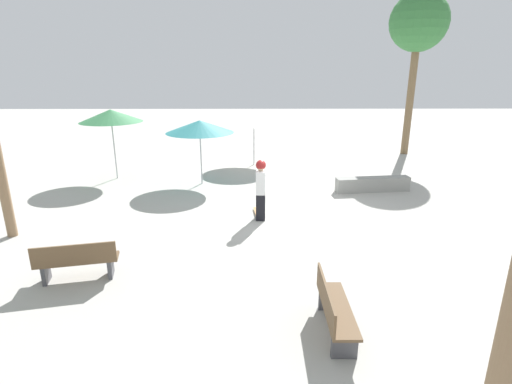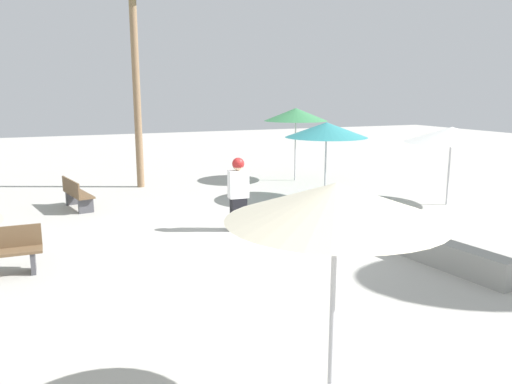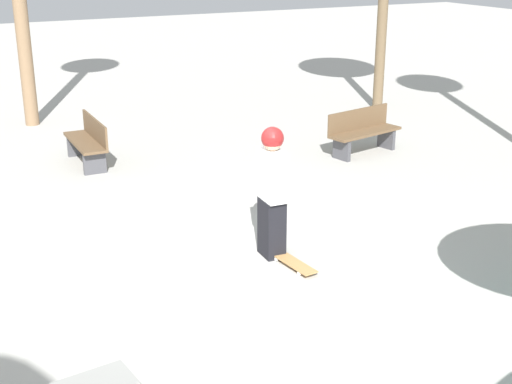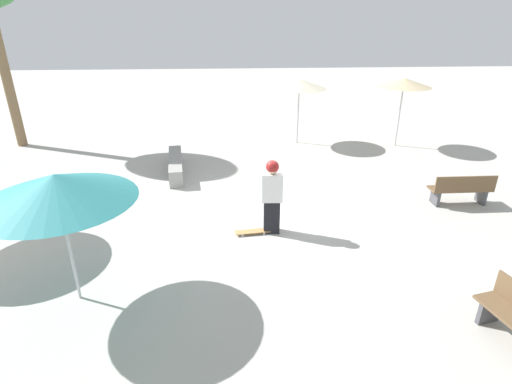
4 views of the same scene
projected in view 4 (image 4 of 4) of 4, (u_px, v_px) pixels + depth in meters
name	position (u px, v px, depth m)	size (l,w,h in m)	color
ground_plane	(262.00, 212.00, 10.12)	(60.00, 60.00, 0.00)	#B2AFA8
skater_main	(272.00, 195.00, 8.84)	(0.47, 0.29, 1.73)	black
skateboard	(253.00, 231.00, 9.10)	(0.82, 0.28, 0.07)	#B7844C
concrete_ledge	(176.00, 165.00, 12.56)	(0.71, 2.62, 0.50)	gray
bench_near	(461.00, 190.00, 10.36)	(1.60, 0.45, 0.85)	#47474C
shade_umbrella_teal	(56.00, 188.00, 6.20)	(2.45, 2.45, 2.34)	#B7B7BC
shade_umbrella_tan	(404.00, 83.00, 14.35)	(1.95, 1.95, 2.51)	#B7B7BC
shade_umbrella_cream	(299.00, 84.00, 14.75)	(2.02, 2.02, 2.43)	#B7B7BC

